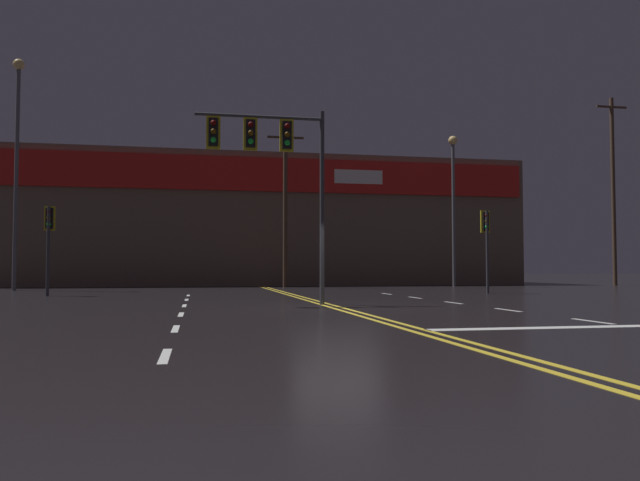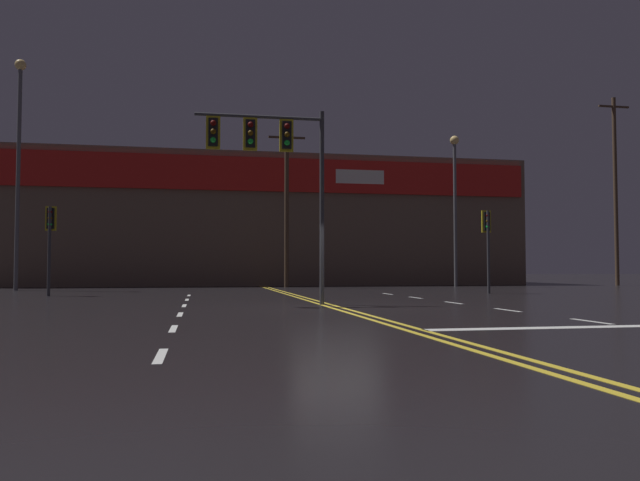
% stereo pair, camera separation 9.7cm
% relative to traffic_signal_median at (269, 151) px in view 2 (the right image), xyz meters
% --- Properties ---
extents(ground_plane, '(200.00, 200.00, 0.00)m').
position_rel_traffic_signal_median_xyz_m(ground_plane, '(1.77, -1.52, -4.65)').
color(ground_plane, black).
extents(road_markings, '(12.57, 60.00, 0.01)m').
position_rel_traffic_signal_median_xyz_m(road_markings, '(2.47, -2.59, -4.65)').
color(road_markings, gold).
rests_on(road_markings, ground).
extents(traffic_signal_median, '(3.92, 0.36, 5.93)m').
position_rel_traffic_signal_median_xyz_m(traffic_signal_median, '(0.00, 0.00, 0.00)').
color(traffic_signal_median, '#38383D').
rests_on(traffic_signal_median, ground).
extents(traffic_signal_corner_northeast, '(0.42, 0.36, 3.70)m').
position_rel_traffic_signal_median_xyz_m(traffic_signal_corner_northeast, '(10.54, 7.25, -1.93)').
color(traffic_signal_corner_northeast, '#38383D').
rests_on(traffic_signal_corner_northeast, ground).
extents(traffic_signal_corner_northwest, '(0.42, 0.36, 3.62)m').
position_rel_traffic_signal_median_xyz_m(traffic_signal_corner_northwest, '(-7.97, 8.04, -1.99)').
color(traffic_signal_corner_northwest, '#38383D').
rests_on(traffic_signal_corner_northwest, ground).
extents(streetlight_near_left, '(0.56, 0.56, 11.79)m').
position_rel_traffic_signal_median_xyz_m(streetlight_near_left, '(-11.15, 15.10, 2.65)').
color(streetlight_near_left, '#59595E').
rests_on(streetlight_near_left, ground).
extents(streetlight_median_approach, '(0.56, 0.56, 9.39)m').
position_rel_traffic_signal_median_xyz_m(streetlight_median_approach, '(13.48, 17.68, 1.35)').
color(streetlight_median_approach, '#59595E').
rests_on(streetlight_median_approach, ground).
extents(building_backdrop, '(35.89, 10.23, 8.52)m').
position_rel_traffic_signal_median_xyz_m(building_backdrop, '(1.77, 25.38, -0.37)').
color(building_backdrop, brown).
rests_on(building_backdrop, ground).
extents(utility_pole_row, '(48.37, 0.26, 12.47)m').
position_rel_traffic_signal_median_xyz_m(utility_pole_row, '(2.41, 17.96, 1.29)').
color(utility_pole_row, '#4C3828').
rests_on(utility_pole_row, ground).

